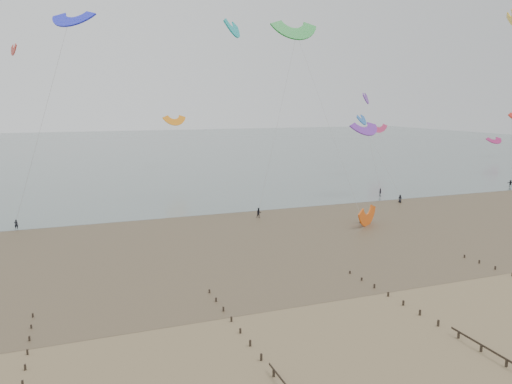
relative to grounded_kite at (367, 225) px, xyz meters
The scene contains 5 objects.
ground 38.02m from the grounded_kite, 121.58° to the right, with size 500.00×500.00×0.00m, color brown.
sea_and_shore 24.07m from the grounded_kite, behind, with size 500.00×665.00×0.03m.
kitesurfers 20.67m from the grounded_kite, 46.88° to the left, with size 149.86×21.52×1.89m.
grounded_kite is the anchor object (origin of this frame).
kites_airborne 64.61m from the grounded_kite, 123.22° to the left, with size 254.59×115.95×38.05m.
Camera 1 is at (-27.84, -38.97, 20.84)m, focal length 35.00 mm.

